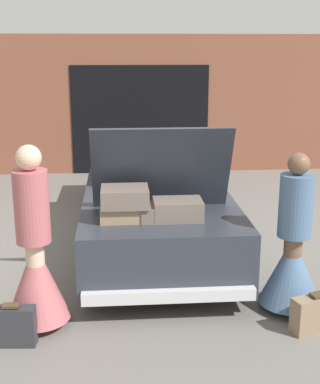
{
  "coord_description": "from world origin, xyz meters",
  "views": [
    {
      "loc": [
        -0.45,
        -7.07,
        2.59
      ],
      "look_at": [
        0.0,
        -1.32,
        1.0
      ],
      "focal_mm": 50.0,
      "sensor_mm": 36.0,
      "label": 1
    }
  ],
  "objects": [
    {
      "name": "ground_plane",
      "position": [
        0.0,
        0.0,
        0.0
      ],
      "size": [
        40.0,
        40.0,
        0.0
      ],
      "primitive_type": "plane",
      "color": "slate"
    },
    {
      "name": "suitcase_beside_left_person",
      "position": [
        -1.42,
        -2.73,
        0.18
      ],
      "size": [
        0.42,
        0.17,
        0.4
      ],
      "color": "#2D2D33",
      "rests_on": "ground_plane"
    },
    {
      "name": "person_left",
      "position": [
        -1.24,
        -2.4,
        0.63
      ],
      "size": [
        0.6,
        0.6,
        1.75
      ],
      "rotation": [
        0.0,
        0.0,
        -1.57
      ],
      "color": "beige",
      "rests_on": "ground_plane"
    },
    {
      "name": "car",
      "position": [
        -0.0,
        -0.01,
        0.59
      ],
      "size": [
        1.8,
        4.9,
        1.78
      ],
      "color": "#2D333D",
      "rests_on": "ground_plane"
    },
    {
      "name": "garage_wall_back",
      "position": [
        0.0,
        3.95,
        1.39
      ],
      "size": [
        12.0,
        0.14,
        2.8
      ],
      "color": "brown",
      "rests_on": "ground_plane"
    },
    {
      "name": "suitcase_beside_right_person",
      "position": [
        1.38,
        -2.68,
        0.17
      ],
      "size": [
        0.57,
        0.33,
        0.37
      ],
      "color": "#8C7259",
      "rests_on": "ground_plane"
    },
    {
      "name": "person_right",
      "position": [
        1.24,
        -2.26,
        0.57
      ],
      "size": [
        0.63,
        0.63,
        1.61
      ],
      "rotation": [
        0.0,
        0.0,
        1.78
      ],
      "color": "brown",
      "rests_on": "ground_plane"
    }
  ]
}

